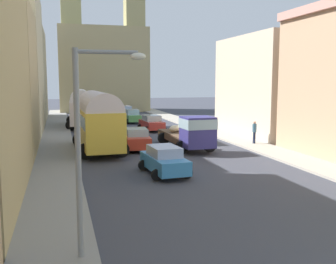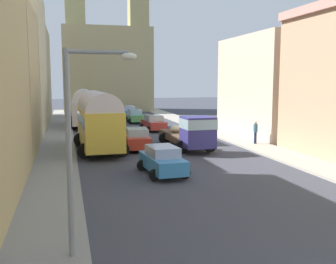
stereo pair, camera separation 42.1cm
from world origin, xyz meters
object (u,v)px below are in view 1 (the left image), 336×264
Objects in this scene: parked_bus_0 at (98,119)px; cargo_truck_0 at (190,132)px; car_0 at (152,123)px; car_5 at (105,117)px; car_1 at (132,116)px; pedestrian_2 at (254,131)px; streetlamp_near at (89,134)px; parked_bus_1 at (81,106)px; car_2 at (125,112)px; car_3 at (164,160)px; car_4 at (137,139)px.

cargo_truck_0 is at bearing -9.97° from parked_bus_0.
car_0 is 9.06m from car_5.
car_1 is 2.12× the size of pedestrian_2.
streetlamp_near is at bearing -101.98° from car_1.
streetlamp_near reaches higher than car_1.
pedestrian_2 is (12.16, -15.73, -1.12)m from parked_bus_1.
cargo_truck_0 is (6.35, -1.12, -1.04)m from parked_bus_0.
car_2 is at bearing 87.72° from car_1.
car_0 is 2.16× the size of pedestrian_2.
cargo_truck_0 reaches higher than car_0.
car_3 reaches higher than car_5.
car_4 is at bearing -78.79° from parked_bus_1.
parked_bus_1 is at bearing 141.26° from car_0.
car_3 is at bearing 63.89° from streetlamp_near.
car_4 is at bearing -97.25° from car_2.
car_3 is (3.03, -23.20, -1.43)m from parked_bus_1.
cargo_truck_0 is at bearing -87.83° from car_1.
car_4 is (-3.65, 1.05, -0.49)m from cargo_truck_0.
car_3 is at bearing -95.58° from car_2.
pedestrian_2 is (6.19, -18.44, 0.29)m from car_1.
car_2 is at bearing 79.61° from streetlamp_near.
car_1 is 19.45m from pedestrian_2.
car_5 is at bearing 101.20° from cargo_truck_0.
car_2 is 1.15× the size of car_4.
car_3 is 0.99× the size of car_5.
parked_bus_1 is at bearing 87.38° from streetlamp_near.
cargo_truck_0 is at bearing -16.10° from car_4.
parked_bus_0 is 2.11× the size of car_4.
car_0 is 18.32m from car_3.
parked_bus_0 is 6.53m from cargo_truck_0.
car_1 is (5.97, 2.71, -1.42)m from parked_bus_1.
car_3 is (-3.45, -18.00, -0.01)m from car_0.
car_4 is (-2.92, -18.11, 0.01)m from car_1.
car_5 is 21.01m from pedestrian_2.
car_3 is 2.14× the size of pedestrian_2.
car_1 is (-0.73, 19.17, -0.50)m from cargo_truck_0.
car_2 is 1.12× the size of car_3.
car_5 is 0.69× the size of streetlamp_near.
car_3 is (2.68, -7.85, -1.55)m from parked_bus_0.
parked_bus_0 reaches higher than pedestrian_2.
pedestrian_2 is (5.91, -25.49, 0.30)m from car_2.
parked_bus_0 is at bearing 178.66° from car_4.
car_2 is at bearing 84.42° from car_3.
car_0 is 0.90× the size of car_2.
car_5 is 35.87m from streetlamp_near.
car_3 is 11.80m from pedestrian_2.
car_1 is 7.06m from car_2.
pedestrian_2 reaches higher than car_0.
parked_bus_1 reaches higher than car_0.
streetlamp_near reaches higher than parked_bus_0.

